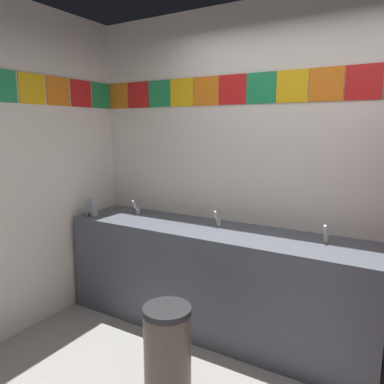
# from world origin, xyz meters

# --- Properties ---
(wall_back) EXTENTS (4.23, 0.09, 2.68)m
(wall_back) POSITION_xyz_m (0.00, 1.46, 1.35)
(wall_back) COLOR silver
(wall_back) RESTS_ON ground_plane
(vanity_counter) EXTENTS (2.60, 0.60, 0.88)m
(vanity_counter) POSITION_xyz_m (-0.77, 1.12, 0.45)
(vanity_counter) COLOR #4C515B
(vanity_counter) RESTS_ON ground_plane
(faucet_left) EXTENTS (0.04, 0.10, 0.14)m
(faucet_left) POSITION_xyz_m (-1.63, 1.21, 0.93)
(faucet_left) COLOR silver
(faucet_left) RESTS_ON vanity_counter
(faucet_center) EXTENTS (0.04, 0.10, 0.14)m
(faucet_center) POSITION_xyz_m (-0.77, 1.21, 0.93)
(faucet_center) COLOR silver
(faucet_center) RESTS_ON vanity_counter
(faucet_right) EXTENTS (0.04, 0.10, 0.14)m
(faucet_right) POSITION_xyz_m (0.10, 1.21, 0.93)
(faucet_right) COLOR silver
(faucet_right) RESTS_ON vanity_counter
(soap_dispenser) EXTENTS (0.09, 0.09, 0.16)m
(soap_dispenser) POSITION_xyz_m (-1.94, 0.94, 0.96)
(soap_dispenser) COLOR gray
(soap_dispenser) RESTS_ON vanity_counter
(trash_bin) EXTENTS (0.31, 0.31, 0.59)m
(trash_bin) POSITION_xyz_m (-0.64, 0.28, 0.30)
(trash_bin) COLOR brown
(trash_bin) RESTS_ON ground_plane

